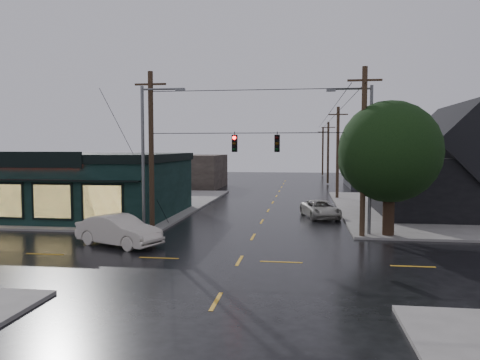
# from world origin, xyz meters

# --- Properties ---
(ground_plane) EXTENTS (160.00, 160.00, 0.00)m
(ground_plane) POSITION_xyz_m (0.00, 0.00, 0.00)
(ground_plane) COLOR black
(sidewalk_nw) EXTENTS (28.00, 28.00, 0.15)m
(sidewalk_nw) POSITION_xyz_m (-20.00, 20.00, 0.07)
(sidewalk_nw) COLOR slate
(sidewalk_nw) RESTS_ON ground
(pizza_shop) EXTENTS (16.30, 12.34, 4.90)m
(pizza_shop) POSITION_xyz_m (-15.00, 12.94, 2.56)
(pizza_shop) COLOR black
(pizza_shop) RESTS_ON ground
(ne_building) EXTENTS (12.60, 11.60, 8.75)m
(ne_building) POSITION_xyz_m (15.00, 17.00, 4.47)
(ne_building) COLOR black
(ne_building) RESTS_ON ground
(corner_tree) EXTENTS (6.09, 6.09, 8.08)m
(corner_tree) POSITION_xyz_m (8.10, 7.00, 5.16)
(corner_tree) COLOR black
(corner_tree) RESTS_ON ground
(utility_pole_nw) EXTENTS (2.00, 0.32, 10.15)m
(utility_pole_nw) POSITION_xyz_m (-6.50, 6.50, 0.00)
(utility_pole_nw) COLOR #352717
(utility_pole_nw) RESTS_ON ground
(utility_pole_ne) EXTENTS (2.00, 0.32, 10.15)m
(utility_pole_ne) POSITION_xyz_m (6.50, 6.50, 0.00)
(utility_pole_ne) COLOR #352717
(utility_pole_ne) RESTS_ON ground
(utility_pole_far_a) EXTENTS (2.00, 0.32, 9.65)m
(utility_pole_far_a) POSITION_xyz_m (6.50, 28.00, 0.00)
(utility_pole_far_a) COLOR #352717
(utility_pole_far_a) RESTS_ON ground
(utility_pole_far_b) EXTENTS (2.00, 0.32, 9.15)m
(utility_pole_far_b) POSITION_xyz_m (6.50, 48.00, 0.00)
(utility_pole_far_b) COLOR #352717
(utility_pole_far_b) RESTS_ON ground
(utility_pole_far_c) EXTENTS (2.00, 0.32, 9.15)m
(utility_pole_far_c) POSITION_xyz_m (6.50, 68.00, 0.00)
(utility_pole_far_c) COLOR #352717
(utility_pole_far_c) RESTS_ON ground
(span_signal_assembly) EXTENTS (13.00, 0.48, 1.23)m
(span_signal_assembly) POSITION_xyz_m (0.10, 6.50, 5.70)
(span_signal_assembly) COLOR black
(span_signal_assembly) RESTS_ON ground
(streetlight_nw) EXTENTS (5.40, 0.30, 9.15)m
(streetlight_nw) POSITION_xyz_m (-6.80, 5.80, 0.00)
(streetlight_nw) COLOR #5E6162
(streetlight_nw) RESTS_ON ground
(streetlight_ne) EXTENTS (5.40, 0.30, 9.15)m
(streetlight_ne) POSITION_xyz_m (7.00, 7.20, 0.00)
(streetlight_ne) COLOR #5E6162
(streetlight_ne) RESTS_ON ground
(bg_building_west) EXTENTS (12.00, 10.00, 4.40)m
(bg_building_west) POSITION_xyz_m (-14.00, 40.00, 2.20)
(bg_building_west) COLOR #2E2421
(bg_building_west) RESTS_ON ground
(bg_building_east) EXTENTS (14.00, 12.00, 5.60)m
(bg_building_east) POSITION_xyz_m (16.00, 45.00, 2.80)
(bg_building_east) COLOR #25262A
(bg_building_east) RESTS_ON ground
(sedan_cream) EXTENTS (5.43, 3.69, 1.69)m
(sedan_cream) POSITION_xyz_m (-7.09, 2.53, 0.85)
(sedan_cream) COLOR beige
(sedan_cream) RESTS_ON ground
(suv_silver) EXTENTS (3.38, 5.24, 1.34)m
(suv_silver) POSITION_xyz_m (4.31, 14.46, 0.67)
(suv_silver) COLOR #A19F95
(suv_silver) RESTS_ON ground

